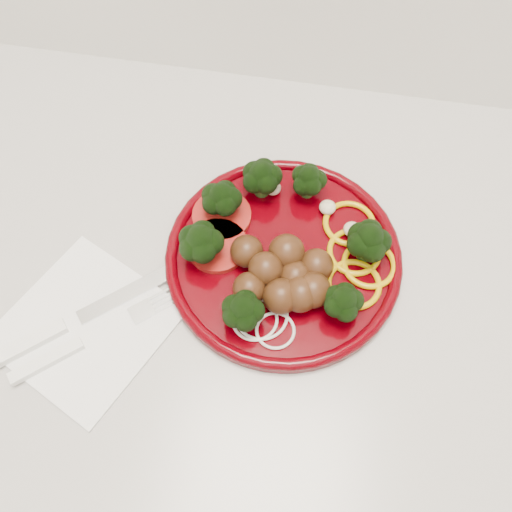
% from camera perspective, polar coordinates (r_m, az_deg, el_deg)
% --- Properties ---
extents(counter, '(2.40, 0.60, 0.90)m').
position_cam_1_polar(counter, '(1.07, 2.41, -12.83)').
color(counter, beige).
rests_on(counter, ground).
extents(plate, '(0.27, 0.27, 0.06)m').
position_cam_1_polar(plate, '(0.64, 2.70, 0.22)').
color(plate, '#420005').
rests_on(plate, counter).
extents(napkin, '(0.21, 0.21, 0.00)m').
position_cam_1_polar(napkin, '(0.65, -16.67, -6.73)').
color(napkin, white).
rests_on(napkin, counter).
extents(knife, '(0.17, 0.15, 0.01)m').
position_cam_1_polar(knife, '(0.65, -19.02, -6.77)').
color(knife, silver).
rests_on(knife, napkin).
extents(fork, '(0.15, 0.14, 0.01)m').
position_cam_1_polar(fork, '(0.64, -18.39, -8.94)').
color(fork, white).
rests_on(fork, napkin).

